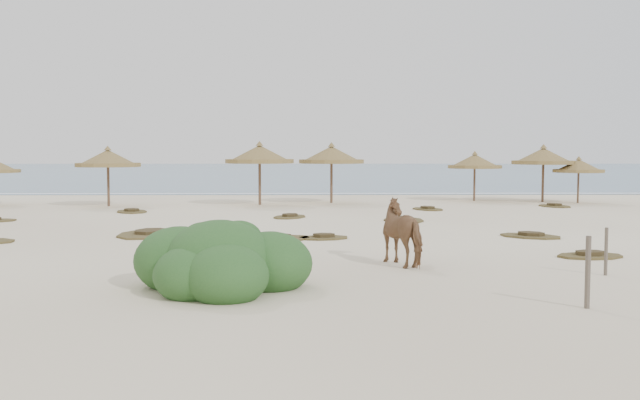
# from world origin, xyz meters

# --- Properties ---
(ground) EXTENTS (160.00, 160.00, 0.00)m
(ground) POSITION_xyz_m (0.00, 0.00, 0.00)
(ground) COLOR #F7EECB
(ground) RESTS_ON ground
(ocean) EXTENTS (200.00, 100.00, 0.01)m
(ocean) POSITION_xyz_m (0.00, 75.00, 0.00)
(ocean) COLOR #2A567E
(ocean) RESTS_ON ground
(foam_line) EXTENTS (70.00, 0.60, 0.01)m
(foam_line) POSITION_xyz_m (0.00, 26.00, 0.00)
(foam_line) COLOR white
(foam_line) RESTS_ON ground
(palapa_1) EXTENTS (3.94, 3.94, 2.93)m
(palapa_1) POSITION_xyz_m (-10.22, 16.41, 2.28)
(palapa_1) COLOR brown
(palapa_1) RESTS_ON ground
(palapa_2) EXTENTS (3.83, 3.83, 3.17)m
(palapa_2) POSITION_xyz_m (-2.95, 17.19, 2.46)
(palapa_2) COLOR brown
(palapa_2) RESTS_ON ground
(palapa_3) EXTENTS (4.00, 4.00, 3.13)m
(palapa_3) POSITION_xyz_m (0.65, 18.45, 2.43)
(palapa_3) COLOR brown
(palapa_3) RESTS_ON ground
(palapa_4) EXTENTS (3.63, 3.63, 2.68)m
(palapa_4) POSITION_xyz_m (8.34, 19.81, 2.08)
(palapa_4) COLOR brown
(palapa_4) RESTS_ON ground
(palapa_5) EXTENTS (2.60, 2.60, 2.41)m
(palapa_5) POSITION_xyz_m (13.34, 18.24, 1.87)
(palapa_5) COLOR brown
(palapa_5) RESTS_ON ground
(palapa_6) EXTENTS (4.27, 4.27, 3.03)m
(palapa_6) POSITION_xyz_m (11.76, 19.02, 2.35)
(palapa_6) COLOR brown
(palapa_6) RESTS_ON ground
(horse) EXTENTS (1.55, 2.03, 1.56)m
(horse) POSITION_xyz_m (1.84, -1.42, 0.78)
(horse) COLOR olive
(horse) RESTS_ON ground
(fence_post_near) EXTENTS (0.11, 0.11, 1.25)m
(fence_post_near) POSITION_xyz_m (4.33, -6.14, 0.63)
(fence_post_near) COLOR brown
(fence_post_near) RESTS_ON ground
(fence_post_far) EXTENTS (0.10, 0.10, 1.04)m
(fence_post_far) POSITION_xyz_m (5.98, -2.92, 0.52)
(fence_post_far) COLOR brown
(fence_post_far) RESTS_ON ground
(bush) EXTENTS (3.54, 3.12, 1.59)m
(bush) POSITION_xyz_m (-2.16, -4.44, 0.52)
(bush) COLOR #38632A
(bush) RESTS_ON ground
(scrub_1) EXTENTS (2.37, 3.21, 0.16)m
(scrub_1) POSITION_xyz_m (-5.58, 4.66, 0.05)
(scrub_1) COLOR brown
(scrub_1) RESTS_ON ground
(scrub_2) EXTENTS (1.74, 1.31, 0.16)m
(scrub_2) POSITION_xyz_m (-0.02, 3.55, 0.05)
(scrub_2) COLOR brown
(scrub_2) RESTS_ON ground
(scrub_3) EXTENTS (1.54, 2.36, 0.16)m
(scrub_3) POSITION_xyz_m (3.15, 9.04, 0.05)
(scrub_3) COLOR brown
(scrub_3) RESTS_ON ground
(scrub_6) EXTENTS (1.94, 2.30, 0.16)m
(scrub_6) POSITION_xyz_m (-8.26, 13.00, 0.05)
(scrub_6) COLOR brown
(scrub_6) RESTS_ON ground
(scrub_7) EXTENTS (1.81, 2.11, 0.16)m
(scrub_7) POSITION_xyz_m (4.91, 14.13, 0.05)
(scrub_7) COLOR brown
(scrub_7) RESTS_ON ground
(scrub_9) EXTENTS (2.79, 2.43, 0.16)m
(scrub_9) POSITION_xyz_m (-1.52, 3.29, 0.05)
(scrub_9) COLOR brown
(scrub_9) RESTS_ON ground
(scrub_10) EXTENTS (1.71, 2.18, 0.16)m
(scrub_10) POSITION_xyz_m (11.30, 15.81, 0.05)
(scrub_10) COLOR brown
(scrub_10) RESTS_ON ground
(scrub_11) EXTENTS (1.40, 2.01, 0.16)m
(scrub_11) POSITION_xyz_m (-3.04, -1.01, 0.05)
(scrub_11) COLOR brown
(scrub_11) RESTS_ON ground
(scrub_12) EXTENTS (1.87, 1.37, 0.16)m
(scrub_12) POSITION_xyz_m (6.67, -0.30, 0.05)
(scrub_12) COLOR brown
(scrub_12) RESTS_ON ground
(scrub_13) EXTENTS (1.78, 2.12, 0.16)m
(scrub_13) POSITION_xyz_m (-1.26, 10.42, 0.05)
(scrub_13) COLOR brown
(scrub_13) RESTS_ON ground
(scrub_15) EXTENTS (2.29, 2.13, 0.16)m
(scrub_15) POSITION_xyz_m (6.45, 3.87, 0.05)
(scrub_15) COLOR brown
(scrub_15) RESTS_ON ground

